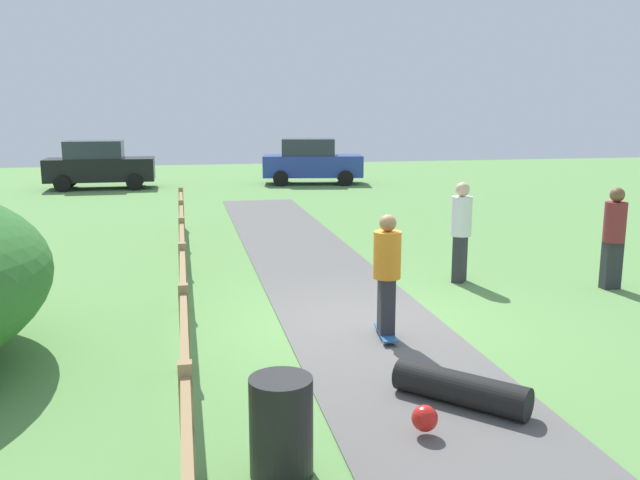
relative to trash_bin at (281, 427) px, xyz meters
The scene contains 10 objects.
ground_plane 4.31m from the trash_bin, 65.14° to the left, with size 60.00×60.00×0.00m, color #60934C.
asphalt_path 4.30m from the trash_bin, 65.14° to the left, with size 2.40×28.00×0.02m, color #605E5B.
wooden_fence 3.97m from the trash_bin, 101.64° to the left, with size 0.12×18.12×1.10m.
trash_bin is the anchor object (origin of this frame).
skater_riding 3.79m from the trash_bin, 58.74° to the left, with size 0.42×0.82×1.75m.
skater_fallen 2.26m from the trash_bin, 24.47° to the left, with size 1.40×1.39×0.36m.
bystander_maroon 8.36m from the trash_bin, 36.68° to the left, with size 0.38×0.38×1.82m.
bystander_white 7.35m from the trash_bin, 54.73° to the left, with size 0.53×0.53×1.86m.
parked_car_blue 23.30m from the trash_bin, 78.38° to the left, with size 4.42×2.52×1.92m.
parked_car_black 23.16m from the trash_bin, 99.93° to the left, with size 4.20×2.01×1.92m.
Camera 1 is at (-2.56, -9.25, 3.17)m, focal length 37.66 mm.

